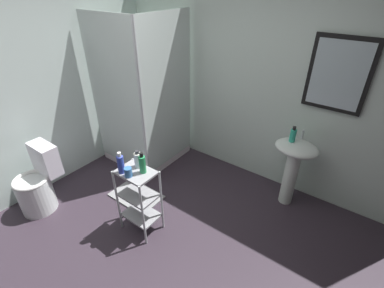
% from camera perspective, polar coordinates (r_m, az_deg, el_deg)
% --- Properties ---
extents(ground_plane, '(4.20, 4.20, 0.02)m').
position_cam_1_polar(ground_plane, '(2.89, -8.45, -22.19)').
color(ground_plane, '#342934').
extents(wall_back, '(4.20, 0.14, 2.50)m').
position_cam_1_polar(wall_back, '(3.42, 12.37, 12.81)').
color(wall_back, silver).
rests_on(wall_back, ground_plane).
extents(wall_left, '(0.10, 4.20, 2.50)m').
position_cam_1_polar(wall_left, '(3.53, -32.72, 9.06)').
color(wall_left, silver).
rests_on(wall_left, ground_plane).
extents(shower_stall, '(0.92, 0.92, 2.00)m').
position_cam_1_polar(shower_stall, '(3.88, -9.55, 2.66)').
color(shower_stall, white).
rests_on(shower_stall, ground_plane).
extents(pedestal_sink, '(0.46, 0.37, 0.81)m').
position_cam_1_polar(pedestal_sink, '(3.21, 20.38, -3.30)').
color(pedestal_sink, white).
rests_on(pedestal_sink, ground_plane).
extents(sink_faucet, '(0.03, 0.03, 0.10)m').
position_cam_1_polar(sink_faucet, '(3.17, 21.99, 1.90)').
color(sink_faucet, silver).
rests_on(sink_faucet, pedestal_sink).
extents(toilet, '(0.37, 0.49, 0.76)m').
position_cam_1_polar(toilet, '(3.55, -29.31, -7.37)').
color(toilet, white).
rests_on(toilet, ground_plane).
extents(storage_cart, '(0.38, 0.28, 0.74)m').
position_cam_1_polar(storage_cart, '(2.83, -10.97, -10.57)').
color(storage_cart, silver).
rests_on(storage_cart, ground_plane).
extents(hand_soap_bottle, '(0.06, 0.06, 0.18)m').
position_cam_1_polar(hand_soap_bottle, '(3.06, 20.23, 1.75)').
color(hand_soap_bottle, '#2DBC99').
rests_on(hand_soap_bottle, pedestal_sink).
extents(lotion_bottle_white, '(0.07, 0.07, 0.18)m').
position_cam_1_polar(lotion_bottle_white, '(2.66, -11.18, -3.20)').
color(lotion_bottle_white, white).
rests_on(lotion_bottle_white, storage_cart).
extents(shampoo_bottle_blue, '(0.06, 0.06, 0.22)m').
position_cam_1_polar(shampoo_bottle_blue, '(2.60, -14.59, -4.02)').
color(shampoo_bottle_blue, '#3448BB').
rests_on(shampoo_bottle_blue, storage_cart).
extents(body_wash_bottle_green, '(0.06, 0.06, 0.22)m').
position_cam_1_polar(body_wash_bottle_green, '(2.57, -10.27, -4.09)').
color(body_wash_bottle_green, '#299957').
rests_on(body_wash_bottle_green, storage_cart).
extents(rinse_cup, '(0.07, 0.07, 0.09)m').
position_cam_1_polar(rinse_cup, '(2.57, -13.10, -5.72)').
color(rinse_cup, '#3870B2').
rests_on(rinse_cup, storage_cart).
extents(bath_mat, '(0.60, 0.40, 0.02)m').
position_cam_1_polar(bath_mat, '(3.49, -11.50, -10.48)').
color(bath_mat, gray).
rests_on(bath_mat, ground_plane).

